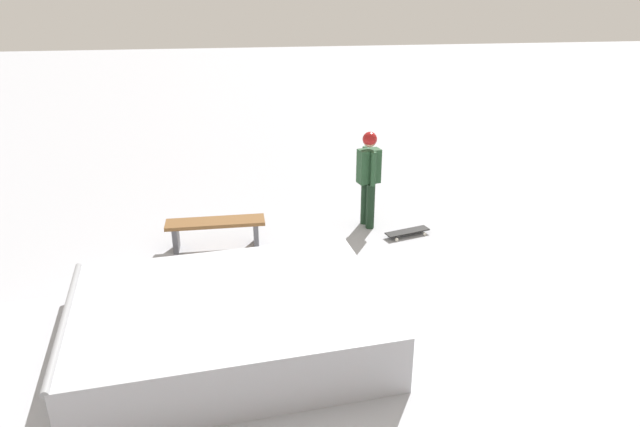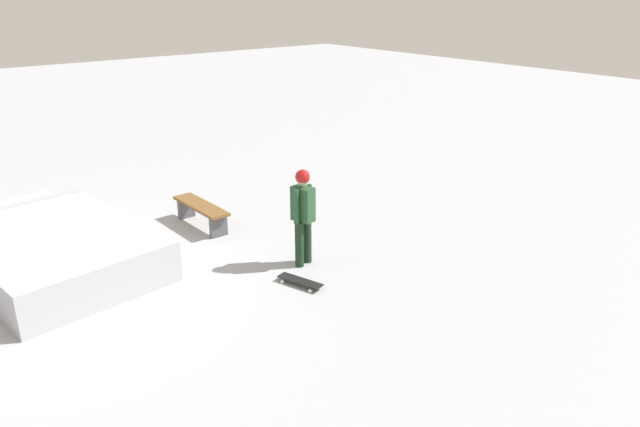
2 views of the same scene
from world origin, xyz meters
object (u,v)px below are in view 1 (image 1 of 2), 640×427
Objects in this scene: skateboard at (407,232)px; skate_ramp at (190,332)px; skater at (369,172)px; park_bench at (216,227)px.

skate_ramp is at bearing 23.51° from skateboard.
skateboard is (-0.60, 0.53, -0.93)m from skater.
skate_ramp is 3.28× the size of skater.
skater is at bearing -168.28° from park_bench.
skate_ramp is 4.57m from skater.
park_bench is at bearing -101.01° from skate_ramp.
skate_ramp is 6.88× the size of skateboard.
skateboard is at bearing -179.63° from park_bench.
park_bench is (3.25, 0.02, 0.28)m from skateboard.
skate_ramp is at bearing 85.60° from park_bench.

